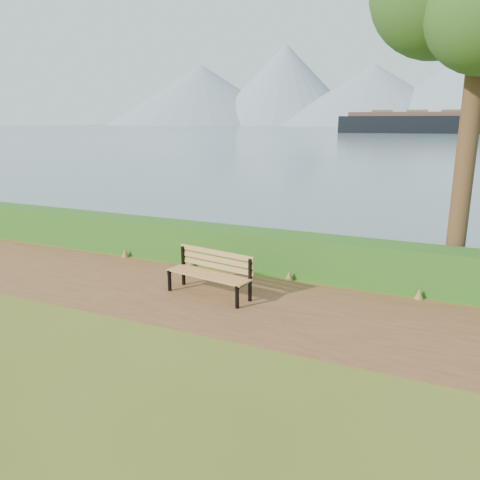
% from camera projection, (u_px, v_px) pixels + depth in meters
% --- Properties ---
extents(ground, '(140.00, 140.00, 0.00)m').
position_uv_depth(ground, '(187.00, 299.00, 9.95)').
color(ground, '#4F5F1B').
rests_on(ground, ground).
extents(path, '(40.00, 3.40, 0.01)m').
position_uv_depth(path, '(194.00, 294.00, 10.21)').
color(path, brown).
rests_on(path, ground).
extents(hedge, '(32.00, 0.85, 1.00)m').
position_uv_depth(hedge, '(238.00, 248.00, 12.12)').
color(hedge, '#204915').
rests_on(hedge, ground).
extents(water, '(700.00, 510.00, 0.00)m').
position_uv_depth(water, '(447.00, 129.00, 239.43)').
color(water, slate).
rests_on(water, ground).
extents(mountains, '(585.00, 190.00, 70.00)m').
position_uv_depth(mountains, '(442.00, 90.00, 365.17)').
color(mountains, slate).
rests_on(mountains, ground).
extents(bench, '(2.01, 0.88, 0.98)m').
position_uv_depth(bench, '(211.00, 270.00, 10.08)').
color(bench, black).
rests_on(bench, ground).
extents(cargo_ship, '(74.08, 19.34, 22.24)m').
position_uv_depth(cargo_ship, '(470.00, 122.00, 143.28)').
color(cargo_ship, black).
rests_on(cargo_ship, ground).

